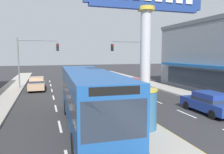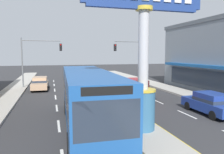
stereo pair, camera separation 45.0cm
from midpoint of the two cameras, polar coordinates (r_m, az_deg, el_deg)
The scene contains 10 objects.
median_strip at distance 22.48m, azimuth -4.55°, elevation -4.60°, with size 2.20×52.00×0.14m, color #A39E93.
sidewalk_right at distance 24.33m, azimuth 17.63°, elevation -4.00°, with size 2.48×60.00×0.18m, color #ADA89E.
lane_markings at distance 21.20m, azimuth -3.71°, elevation -5.43°, with size 8.94×52.00×0.01m.
district_sign at distance 11.61m, azimuth 7.75°, elevation 4.14°, with size 6.64×1.40×7.94m.
traffic_light_left_side at distance 28.16m, azimuth -20.50°, elevation 5.75°, with size 4.86×0.46×6.20m.
traffic_light_right_side at distance 29.62m, azimuth 4.85°, elevation 6.12°, with size 4.86×0.46×6.20m.
sedan_near_right_lane at distance 26.80m, azimuth -19.77°, elevation -1.65°, with size 1.91×4.34×1.53m.
sedan_far_right_lane at distance 16.93m, azimuth 23.67°, elevation -6.21°, with size 1.85×4.31×1.53m.
bus_near_left_lane at distance 12.62m, azimuth -7.21°, elevation -4.83°, with size 3.00×11.30×3.26m.
suv_mid_left_lane at distance 20.40m, azimuth 4.86°, elevation -3.10°, with size 2.01×4.62×1.90m.
Camera 1 is at (-5.18, -3.46, 4.27)m, focal length 34.43 mm.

